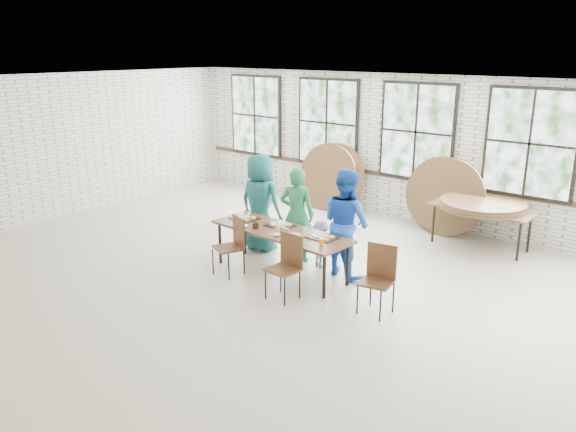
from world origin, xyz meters
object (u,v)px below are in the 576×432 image
(dining_table, at_px, (281,233))
(chair_near_right, at_px, (287,261))
(storage_table, at_px, (482,211))
(chair_near_left, at_px, (234,241))

(dining_table, xyz_separation_m, chair_near_right, (0.63, -0.60, -0.13))
(chair_near_right, relative_size, storage_table, 0.52)
(chair_near_left, relative_size, chair_near_right, 1.00)
(dining_table, bearing_deg, chair_near_right, -41.03)
(dining_table, height_order, chair_near_left, chair_near_left)
(dining_table, bearing_deg, chair_near_left, -139.42)
(chair_near_right, bearing_deg, chair_near_left, 176.92)
(dining_table, distance_m, storage_table, 3.82)
(chair_near_left, distance_m, storage_table, 4.53)
(chair_near_right, distance_m, storage_table, 4.10)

